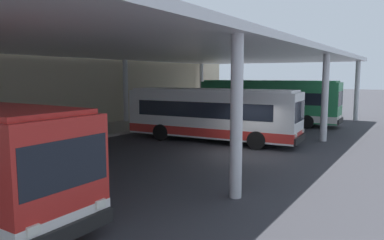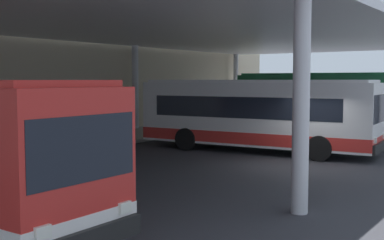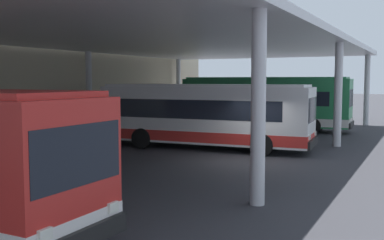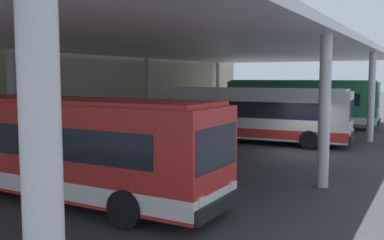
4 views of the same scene
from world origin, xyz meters
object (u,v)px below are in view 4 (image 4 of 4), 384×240
object	(u,v)px
bus_second_bay	(257,114)
trash_bin	(75,133)
bus_middle_bay	(300,102)
bench_waiting	(40,139)
bus_nearest_bay	(66,147)

from	to	relation	value
bus_second_bay	trash_bin	distance (m)	10.45
bus_second_bay	bus_middle_bay	bearing A→B (deg)	0.59
bus_second_bay	bus_middle_bay	xyz separation A→B (m)	(9.71, 0.10, 0.19)
bus_middle_bay	bench_waiting	distance (m)	20.00
bus_nearest_bay	bus_second_bay	distance (m)	14.17
bus_nearest_bay	bus_middle_bay	size ratio (longest dim) A/B	0.92
bus_second_bay	bench_waiting	size ratio (longest dim) A/B	5.94
bench_waiting	trash_bin	xyz separation A→B (m)	(2.56, 0.05, 0.01)
bus_second_bay	bench_waiting	xyz separation A→B (m)	(-8.37, 8.58, -0.99)
bus_second_bay	bench_waiting	distance (m)	12.03
bus_nearest_bay	bench_waiting	distance (m)	9.68
bench_waiting	bus_nearest_bay	bearing A→B (deg)	-126.85
bus_second_bay	trash_bin	bearing A→B (deg)	123.95
bench_waiting	bus_middle_bay	bearing A→B (deg)	-25.13
bus_second_bay	bus_middle_bay	distance (m)	9.71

